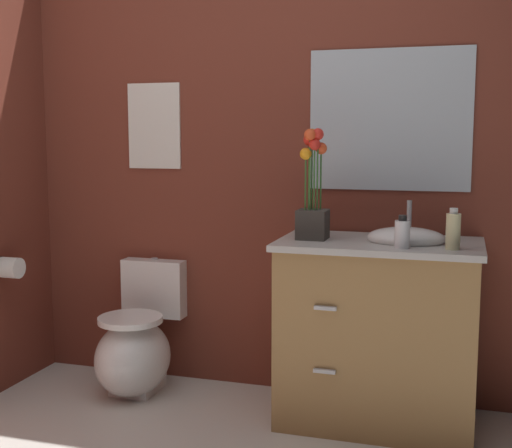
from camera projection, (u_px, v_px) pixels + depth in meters
wall_back at (290, 159)px, 3.59m from camera, size 3.92×0.05×2.50m
toilet at (137, 347)px, 3.66m from camera, size 0.38×0.59×0.69m
vanity_cabinet at (378, 330)px, 3.24m from camera, size 0.94×0.56×1.06m
flower_vase at (313, 198)px, 3.23m from camera, size 0.14×0.14×0.52m
soap_bottle at (402, 234)px, 2.97m from camera, size 0.07×0.07×0.15m
lotion_bottle at (453, 231)px, 2.94m from camera, size 0.06×0.06×0.18m
wall_poster at (154, 126)px, 3.76m from camera, size 0.31×0.01×0.47m
wall_mirror at (389, 120)px, 3.39m from camera, size 0.80×0.01×0.70m
toilet_paper_roll at (11, 268)px, 3.60m from camera, size 0.11×0.11×0.11m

